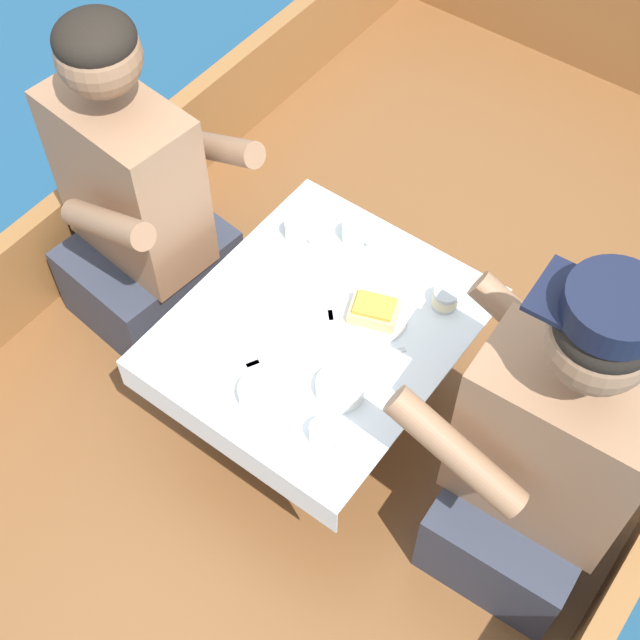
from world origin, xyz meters
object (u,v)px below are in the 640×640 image
object	(u,v)px
coffee_cup_starboard	(355,232)
person_starboard	(543,461)
tin_can	(445,299)
sandwich	(374,310)
coffee_cup_port	(297,230)
coffee_cup_center	(324,434)
person_port	(137,207)

from	to	relation	value
coffee_cup_starboard	person_starboard	bearing A→B (deg)	-21.70
tin_can	sandwich	bearing A→B (deg)	-130.97
coffee_cup_starboard	sandwich	bearing A→B (deg)	-43.85
person_starboard	coffee_cup_port	size ratio (longest dim) A/B	11.24
coffee_cup_starboard	coffee_cup_center	size ratio (longest dim) A/B	0.98
person_port	sandwich	size ratio (longest dim) A/B	7.26
person_port	person_starboard	bearing A→B (deg)	5.20
person_starboard	coffee_cup_center	xyz separation A→B (m)	(-0.43, -0.24, 0.01)
person_starboard	coffee_cup_center	distance (m)	0.50
person_port	coffee_cup_starboard	world-z (taller)	person_port
tin_can	coffee_cup_starboard	bearing A→B (deg)	172.66
tin_can	coffee_cup_port	bearing A→B (deg)	-174.53
person_starboard	tin_can	bearing A→B (deg)	-33.52
person_starboard	coffee_cup_starboard	size ratio (longest dim) A/B	11.24
person_starboard	coffee_cup_port	bearing A→B (deg)	-16.19
sandwich	tin_can	world-z (taller)	sandwich
person_starboard	sandwich	size ratio (longest dim) A/B	7.30
coffee_cup_starboard	person_port	bearing A→B (deg)	-153.38
coffee_cup_center	tin_can	xyz separation A→B (m)	(0.02, 0.49, -0.00)
sandwich	coffee_cup_center	size ratio (longest dim) A/B	1.51
coffee_cup_port	tin_can	world-z (taller)	coffee_cup_port
person_port	sandwich	distance (m)	0.74
coffee_cup_port	tin_can	size ratio (longest dim) A/B	1.37
person_port	coffee_cup_port	bearing A→B (deg)	30.69
coffee_cup_center	tin_can	world-z (taller)	same
sandwich	coffee_cup_starboard	xyz separation A→B (m)	(-0.19, 0.18, 0.00)
person_starboard	sandwich	distance (m)	0.55
person_starboard	coffee_cup_port	world-z (taller)	person_starboard
person_starboard	sandwich	bearing A→B (deg)	-13.99
coffee_cup_starboard	coffee_cup_center	xyz separation A→B (m)	(0.29, -0.53, -0.01)
person_starboard	coffee_cup_port	distance (m)	0.88
person_starboard	coffee_cup_center	bearing A→B (deg)	26.87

